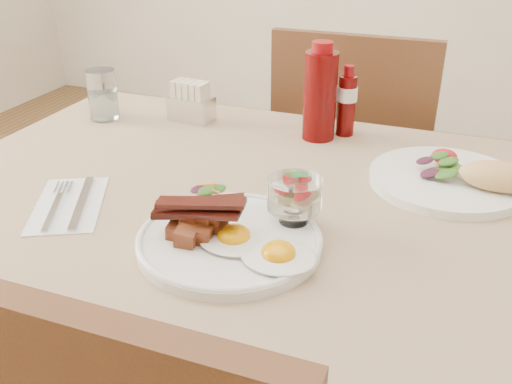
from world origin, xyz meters
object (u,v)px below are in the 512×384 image
object	(u,v)px
ketchup_bottle	(320,94)
sugar_caddy	(191,104)
chair_far	(353,169)
water_glass	(103,97)
table	(281,245)
main_plate	(229,241)
fruit_cup	(295,194)
second_plate	(459,178)
hot_sauce_bottle	(347,102)

from	to	relation	value
ketchup_bottle	sugar_caddy	world-z (taller)	ketchup_bottle
chair_far	water_glass	bearing A→B (deg)	-142.10
table	water_glass	xyz separation A→B (m)	(-0.53, 0.25, 0.14)
table	main_plate	world-z (taller)	main_plate
fruit_cup	ketchup_bottle	size ratio (longest dim) A/B	0.41
ketchup_bottle	second_plate	bearing A→B (deg)	-25.55
fruit_cup	hot_sauce_bottle	xyz separation A→B (m)	(-0.02, 0.43, 0.01)
ketchup_bottle	sugar_caddy	xyz separation A→B (m)	(-0.31, 0.00, -0.06)
fruit_cup	second_plate	xyz separation A→B (m)	(0.23, 0.25, -0.04)
chair_far	fruit_cup	size ratio (longest dim) A/B	10.86
water_glass	hot_sauce_bottle	bearing A→B (deg)	10.09
table	water_glass	world-z (taller)	water_glass
sugar_caddy	water_glass	world-z (taller)	water_glass
chair_far	fruit_cup	bearing A→B (deg)	-86.37
ketchup_bottle	water_glass	bearing A→B (deg)	-173.38
chair_far	second_plate	size ratio (longest dim) A/B	3.13
table	chair_far	xyz separation A→B (m)	(0.00, 0.66, -0.14)
sugar_caddy	chair_far	bearing A→B (deg)	53.06
second_plate	water_glass	world-z (taller)	water_glass
fruit_cup	hot_sauce_bottle	bearing A→B (deg)	92.40
sugar_caddy	second_plate	bearing A→B (deg)	-7.29
fruit_cup	second_plate	distance (m)	0.35
sugar_caddy	table	bearing A→B (deg)	-37.36
second_plate	sugar_caddy	bearing A→B (deg)	166.63
main_plate	fruit_cup	size ratio (longest dim) A/B	3.27
table	fruit_cup	world-z (taller)	fruit_cup
table	chair_far	bearing A→B (deg)	90.00
hot_sauce_bottle	sugar_caddy	distance (m)	0.36
hot_sauce_bottle	water_glass	bearing A→B (deg)	-169.91
water_glass	table	bearing A→B (deg)	-25.41
main_plate	sugar_caddy	distance (m)	0.56
ketchup_bottle	sugar_caddy	bearing A→B (deg)	179.86
hot_sauce_bottle	main_plate	bearing A→B (deg)	-96.45
second_plate	ketchup_bottle	world-z (taller)	ketchup_bottle
chair_far	hot_sauce_bottle	size ratio (longest dim) A/B	6.00
hot_sauce_bottle	water_glass	xyz separation A→B (m)	(-0.56, -0.10, -0.02)
ketchup_bottle	table	bearing A→B (deg)	-86.23
second_plate	ketchup_bottle	size ratio (longest dim) A/B	1.42
table	water_glass	bearing A→B (deg)	154.59
second_plate	ketchup_bottle	bearing A→B (deg)	154.45
fruit_cup	table	bearing A→B (deg)	119.48
chair_far	main_plate	bearing A→B (deg)	-92.00
ketchup_bottle	water_glass	size ratio (longest dim) A/B	1.80
main_plate	fruit_cup	bearing A→B (deg)	45.86
fruit_cup	sugar_caddy	distance (m)	0.55
second_plate	chair_far	bearing A→B (deg)	119.48
table	hot_sauce_bottle	xyz separation A→B (m)	(0.03, 0.35, 0.16)
fruit_cup	ketchup_bottle	bearing A→B (deg)	99.77
chair_far	main_plate	xyz separation A→B (m)	(-0.03, -0.83, 0.24)
second_plate	ketchup_bottle	xyz separation A→B (m)	(-0.30, 0.14, 0.08)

